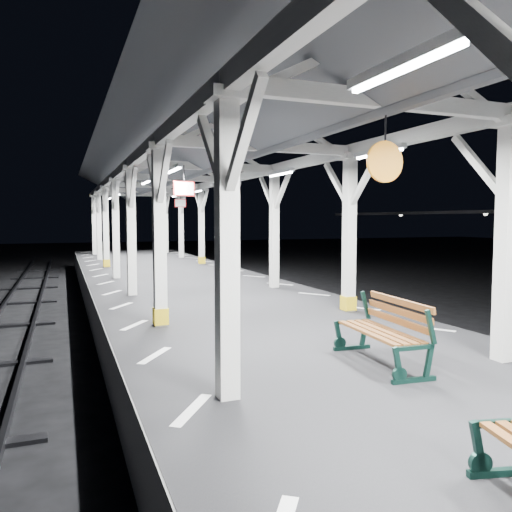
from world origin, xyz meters
TOP-DOWN VIEW (x-y plane):
  - ground at (0.00, 0.00)m, footprint 120.00×120.00m
  - platform at (0.00, 0.00)m, footprint 6.00×50.00m
  - hazard_stripes_left at (-2.45, 0.00)m, footprint 1.00×48.00m
  - hazard_stripes_right at (2.45, 0.00)m, footprint 1.00×48.00m
  - canopy at (0.00, -0.02)m, footprint 5.40×49.00m
  - bench_mid at (0.40, -1.54)m, footprint 0.74×1.69m

SIDE VIEW (x-z plane):
  - ground at x=0.00m, z-range 0.00..0.00m
  - platform at x=0.00m, z-range 0.00..1.00m
  - hazard_stripes_left at x=-2.45m, z-range 1.00..1.01m
  - hazard_stripes_right at x=2.45m, z-range 1.00..1.01m
  - bench_mid at x=0.40m, z-range 1.03..1.92m
  - canopy at x=0.00m, z-range 2.24..6.89m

